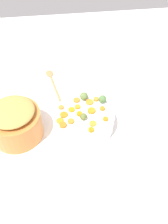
# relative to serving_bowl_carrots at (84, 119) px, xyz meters

# --- Properties ---
(tabletop) EXTENTS (2.40, 2.40, 0.02)m
(tabletop) POSITION_rel_serving_bowl_carrots_xyz_m (0.00, 0.05, -0.05)
(tabletop) COLOR white
(tabletop) RESTS_ON ground
(serving_bowl_carrots) EXTENTS (0.29, 0.29, 0.09)m
(serving_bowl_carrots) POSITION_rel_serving_bowl_carrots_xyz_m (0.00, 0.00, 0.00)
(serving_bowl_carrots) COLOR white
(serving_bowl_carrots) RESTS_ON tabletop
(metal_pot) EXTENTS (0.24, 0.24, 0.14)m
(metal_pot) POSITION_rel_serving_bowl_carrots_xyz_m (0.01, -0.32, 0.03)
(metal_pot) COLOR #CA7937
(metal_pot) RESTS_ON tabletop
(stuffing_mound) EXTENTS (0.20, 0.20, 0.04)m
(stuffing_mound) POSITION_rel_serving_bowl_carrots_xyz_m (0.01, -0.32, 0.11)
(stuffing_mound) COLOR tan
(stuffing_mound) RESTS_ON metal_pot
(carrot_slice_0) EXTENTS (0.03, 0.03, 0.01)m
(carrot_slice_0) POSITION_rel_serving_bowl_carrots_xyz_m (-0.05, -0.10, 0.05)
(carrot_slice_0) COLOR orange
(carrot_slice_0) RESTS_ON serving_bowl_carrots
(carrot_slice_1) EXTENTS (0.03, 0.03, 0.01)m
(carrot_slice_1) POSITION_rel_serving_bowl_carrots_xyz_m (0.05, 0.09, 0.05)
(carrot_slice_1) COLOR orange
(carrot_slice_1) RESTS_ON serving_bowl_carrots
(carrot_slice_2) EXTENTS (0.05, 0.05, 0.01)m
(carrot_slice_2) POSITION_rel_serving_bowl_carrots_xyz_m (0.03, -0.11, 0.05)
(carrot_slice_2) COLOR orange
(carrot_slice_2) RESTS_ON serving_bowl_carrots
(carrot_slice_3) EXTENTS (0.05, 0.05, 0.01)m
(carrot_slice_3) POSITION_rel_serving_bowl_carrots_xyz_m (-0.07, 0.04, 0.05)
(carrot_slice_3) COLOR orange
(carrot_slice_3) RESTS_ON serving_bowl_carrots
(carrot_slice_4) EXTENTS (0.04, 0.04, 0.01)m
(carrot_slice_4) POSITION_rel_serving_bowl_carrots_xyz_m (-0.01, 0.04, 0.05)
(carrot_slice_4) COLOR orange
(carrot_slice_4) RESTS_ON serving_bowl_carrots
(carrot_slice_5) EXTENTS (0.04, 0.04, 0.01)m
(carrot_slice_5) POSITION_rel_serving_bowl_carrots_xyz_m (-0.09, -0.03, 0.05)
(carrot_slice_5) COLOR orange
(carrot_slice_5) RESTS_ON serving_bowl_carrots
(carrot_slice_6) EXTENTS (0.03, 0.03, 0.01)m
(carrot_slice_6) POSITION_rel_serving_bowl_carrots_xyz_m (0.00, -0.02, 0.05)
(carrot_slice_6) COLOR orange
(carrot_slice_6) RESTS_ON serving_bowl_carrots
(carrot_slice_7) EXTENTS (0.03, 0.03, 0.01)m
(carrot_slice_7) POSITION_rel_serving_bowl_carrots_xyz_m (-0.04, -0.03, 0.05)
(carrot_slice_7) COLOR orange
(carrot_slice_7) RESTS_ON serving_bowl_carrots
(carrot_slice_8) EXTENTS (0.04, 0.04, 0.01)m
(carrot_slice_8) POSITION_rel_serving_bowl_carrots_xyz_m (-0.01, 0.09, 0.05)
(carrot_slice_8) COLOR orange
(carrot_slice_8) RESTS_ON serving_bowl_carrots
(carrot_slice_9) EXTENTS (0.03, 0.03, 0.01)m
(carrot_slice_9) POSITION_rel_serving_bowl_carrots_xyz_m (0.04, -0.07, 0.05)
(carrot_slice_9) COLOR orange
(carrot_slice_9) RESTS_ON serving_bowl_carrots
(carrot_slice_10) EXTENTS (0.04, 0.04, 0.01)m
(carrot_slice_10) POSITION_rel_serving_bowl_carrots_xyz_m (-0.03, -0.06, 0.05)
(carrot_slice_10) COLOR orange
(carrot_slice_10) RESTS_ON serving_bowl_carrots
(carrot_slice_11) EXTENTS (0.04, 0.04, 0.01)m
(carrot_slice_11) POSITION_rel_serving_bowl_carrots_xyz_m (0.07, 0.03, 0.05)
(carrot_slice_11) COLOR orange
(carrot_slice_11) RESTS_ON serving_bowl_carrots
(carrot_slice_12) EXTENTS (0.04, 0.04, 0.01)m
(carrot_slice_12) POSITION_rel_serving_bowl_carrots_xyz_m (0.11, 0.02, 0.05)
(carrot_slice_12) COLOR orange
(carrot_slice_12) RESTS_ON serving_bowl_carrots
(carrot_slice_13) EXTENTS (0.04, 0.04, 0.01)m
(carrot_slice_13) POSITION_rel_serving_bowl_carrots_xyz_m (0.06, -0.10, 0.05)
(carrot_slice_13) COLOR orange
(carrot_slice_13) RESTS_ON serving_bowl_carrots
(carrot_slice_14) EXTENTS (0.03, 0.03, 0.01)m
(carrot_slice_14) POSITION_rel_serving_bowl_carrots_xyz_m (-0.08, 0.07, 0.05)
(carrot_slice_14) COLOR orange
(carrot_slice_14) RESTS_ON serving_bowl_carrots
(carrot_slice_15) EXTENTS (0.05, 0.05, 0.01)m
(carrot_slice_15) POSITION_rel_serving_bowl_carrots_xyz_m (-0.00, -0.09, 0.05)
(carrot_slice_15) COLOR orange
(carrot_slice_15) RESTS_ON serving_bowl_carrots
(brussels_sprout_0) EXTENTS (0.04, 0.04, 0.04)m
(brussels_sprout_0) POSITION_rel_serving_bowl_carrots_xyz_m (-0.06, 0.10, 0.06)
(brussels_sprout_0) COLOR #4F753E
(brussels_sprout_0) RESTS_ON serving_bowl_carrots
(brussels_sprout_1) EXTENTS (0.04, 0.04, 0.04)m
(brussels_sprout_1) POSITION_rel_serving_bowl_carrots_xyz_m (-0.10, 0.01, 0.06)
(brussels_sprout_1) COLOR #5F793F
(brussels_sprout_1) RESTS_ON serving_bowl_carrots
(brussels_sprout_2) EXTENTS (0.03, 0.03, 0.03)m
(brussels_sprout_2) POSITION_rel_serving_bowl_carrots_xyz_m (0.03, -0.01, 0.06)
(brussels_sprout_2) COLOR #5E6B30
(brussels_sprout_2) RESTS_ON serving_bowl_carrots
(wooden_spoon) EXTENTS (0.32, 0.09, 0.01)m
(wooden_spoon) POSITION_rel_serving_bowl_carrots_xyz_m (-0.36, -0.14, -0.04)
(wooden_spoon) COLOR #B07C4A
(wooden_spoon) RESTS_ON tabletop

